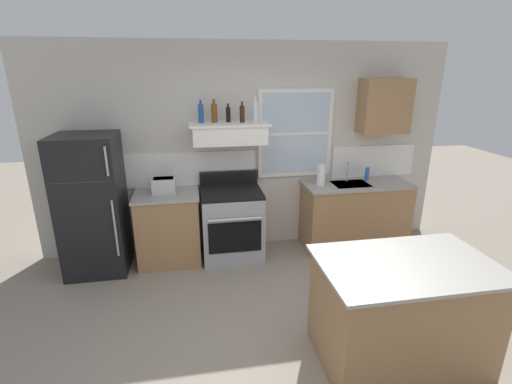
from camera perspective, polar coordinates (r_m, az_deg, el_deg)
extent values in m
plane|color=gray|center=(3.54, 4.54, -23.56)|extent=(16.00, 16.00, 0.00)
cube|color=beige|center=(4.92, -1.51, 6.55)|extent=(5.40, 0.06, 2.70)
cube|color=white|center=(4.90, -14.85, 3.24)|extent=(2.50, 0.02, 0.44)
cube|color=white|center=(5.49, 17.57, 4.58)|extent=(1.20, 0.02, 0.44)
cube|color=white|center=(4.97, 6.08, 8.92)|extent=(1.00, 0.04, 1.15)
cube|color=silver|center=(4.96, 6.12, 8.89)|extent=(0.90, 0.01, 1.05)
cube|color=white|center=(4.96, 6.14, 8.88)|extent=(0.90, 0.02, 0.04)
cube|color=black|center=(4.79, -23.82, -1.84)|extent=(0.70, 0.68, 1.67)
cube|color=#333333|center=(4.36, -25.45, 1.33)|extent=(0.69, 0.00, 0.01)
cylinder|color=#A5A8AD|center=(4.44, -20.84, -5.30)|extent=(0.02, 0.02, 0.67)
cylinder|color=#A5A8AD|center=(4.21, -22.03, 4.40)|extent=(0.02, 0.02, 0.32)
cube|color=#9E754C|center=(4.85, -13.25, -5.47)|extent=(0.76, 0.60, 0.88)
cube|color=#9E998E|center=(4.69, -13.65, -0.37)|extent=(0.79, 0.63, 0.03)
cube|color=silver|center=(4.67, -14.00, 0.97)|extent=(0.28, 0.20, 0.19)
cube|color=black|center=(4.65, -14.08, 2.01)|extent=(0.24, 0.16, 0.01)
cube|color=black|center=(4.68, -15.80, 1.28)|extent=(0.02, 0.03, 0.02)
cube|color=#9EA0A5|center=(4.82, -3.71, -5.18)|extent=(0.76, 0.64, 0.87)
cube|color=black|center=(4.66, -3.83, -0.05)|extent=(0.76, 0.64, 0.04)
cube|color=black|center=(4.90, -4.23, 2.23)|extent=(0.76, 0.06, 0.18)
cube|color=black|center=(4.54, -3.25, -6.98)|extent=(0.65, 0.01, 0.40)
cylinder|color=silver|center=(4.40, -3.25, -4.24)|extent=(0.65, 0.03, 0.03)
cube|color=white|center=(4.58, -4.16, 8.92)|extent=(0.88, 0.48, 0.22)
cube|color=#262628|center=(4.38, -3.82, 7.41)|extent=(0.75, 0.02, 0.04)
cube|color=white|center=(4.56, -4.20, 10.43)|extent=(0.96, 0.52, 0.02)
cylinder|color=#1E478C|center=(4.57, -8.46, 11.83)|extent=(0.07, 0.07, 0.22)
cylinder|color=#1E478C|center=(4.56, -8.54, 13.53)|extent=(0.03, 0.03, 0.05)
cylinder|color=brown|center=(4.59, -6.45, 11.95)|extent=(0.07, 0.07, 0.22)
cylinder|color=brown|center=(4.58, -6.51, 13.65)|extent=(0.03, 0.03, 0.05)
cylinder|color=black|center=(4.61, -4.29, 11.78)|extent=(0.06, 0.06, 0.18)
cylinder|color=black|center=(4.59, -4.33, 13.15)|extent=(0.02, 0.02, 0.04)
cylinder|color=#381E0F|center=(4.57, -2.15, 11.89)|extent=(0.06, 0.06, 0.20)
cylinder|color=#381E0F|center=(4.55, -2.17, 13.44)|extent=(0.03, 0.03, 0.05)
cylinder|color=silver|center=(4.61, -0.11, 12.29)|extent=(0.06, 0.06, 0.25)
cylinder|color=silver|center=(4.60, -0.11, 14.23)|extent=(0.03, 0.03, 0.06)
cube|color=#9E754C|center=(5.29, 14.87, -3.52)|extent=(1.40, 0.60, 0.88)
cube|color=#9E998E|center=(5.15, 15.28, 1.18)|extent=(1.43, 0.63, 0.03)
cube|color=#B7BABC|center=(5.09, 14.36, 1.16)|extent=(0.48, 0.36, 0.01)
cylinder|color=silver|center=(5.17, 13.87, 3.17)|extent=(0.03, 0.03, 0.28)
cylinder|color=silver|center=(5.07, 14.33, 4.23)|extent=(0.02, 0.16, 0.02)
cylinder|color=white|center=(4.91, 10.00, 2.57)|extent=(0.11, 0.11, 0.27)
cylinder|color=blue|center=(5.28, 16.70, 2.68)|extent=(0.06, 0.06, 0.18)
cube|color=#9E754C|center=(3.45, 21.36, -16.95)|extent=(1.32, 0.82, 0.88)
cube|color=#9E998E|center=(3.22, 22.32, -10.28)|extent=(1.40, 0.90, 0.03)
cube|color=#9E754C|center=(5.24, 19.14, 12.38)|extent=(0.64, 0.32, 0.70)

